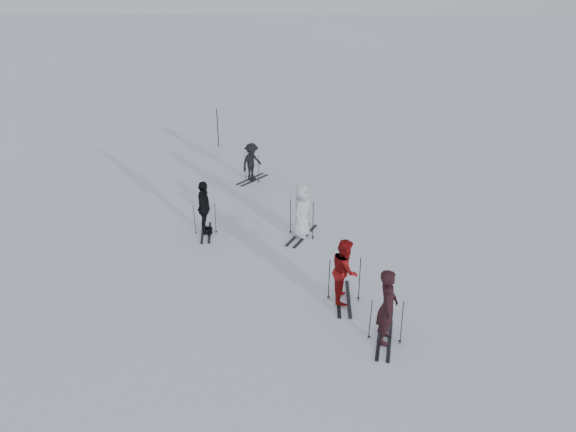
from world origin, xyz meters
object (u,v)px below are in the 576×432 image
object	(u,v)px
piste_marker	(218,128)
skier_grey	(302,211)
skier_uphill_left	(204,208)
skier_near_dark	(387,307)
skier_red	(345,271)
skier_uphill_far	(252,162)

from	to	relation	value
piste_marker	skier_grey	bearing A→B (deg)	-64.74
skier_grey	skier_uphill_left	world-z (taller)	skier_uphill_left
skier_uphill_left	skier_grey	bearing A→B (deg)	-98.74
skier_near_dark	skier_red	bearing A→B (deg)	38.06
skier_near_dark	piste_marker	world-z (taller)	skier_near_dark
skier_red	skier_uphill_far	world-z (taller)	skier_red
skier_near_dark	skier_uphill_far	bearing A→B (deg)	32.80
skier_uphill_far	skier_uphill_left	bearing A→B (deg)	-155.86
piste_marker	skier_red	bearing A→B (deg)	-66.61
skier_near_dark	skier_red	distance (m)	1.98
skier_grey	skier_uphill_far	xyz separation A→B (m)	(-2.12, 4.73, -0.15)
skier_uphill_left	skier_near_dark	bearing A→B (deg)	-142.87
skier_near_dark	skier_uphill_left	xyz separation A→B (m)	(-5.41, 5.43, -0.08)
skier_uphill_left	skier_uphill_far	world-z (taller)	skier_uphill_left
skier_grey	skier_near_dark	bearing A→B (deg)	-134.15
skier_grey	piste_marker	bearing A→B (deg)	49.19
skier_red	skier_grey	distance (m)	3.84
skier_grey	skier_uphill_far	distance (m)	5.18
skier_grey	piste_marker	distance (m)	9.66
skier_red	skier_uphill_far	distance (m)	9.01
skier_near_dark	skier_grey	size ratio (longest dim) A/B	1.09
skier_red	skier_grey	bearing A→B (deg)	18.83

